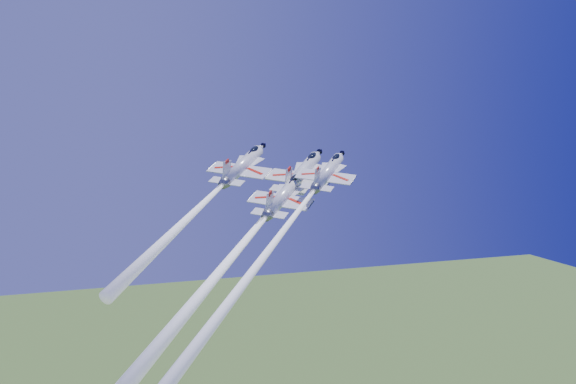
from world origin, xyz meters
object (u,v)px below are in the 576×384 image
object	(u,v)px
jet_left	(206,201)
jet_right	(273,244)
jet_lead	(246,241)
jet_slot	(241,247)

from	to	relation	value
jet_left	jet_right	xyz separation A→B (m)	(5.44, -17.21, -4.11)
jet_lead	jet_slot	bearing A→B (deg)	-73.27
jet_left	jet_right	distance (m)	18.51
jet_lead	jet_left	distance (m)	11.07
jet_slot	jet_left	bearing A→B (deg)	138.88
jet_lead	jet_left	xyz separation A→B (m)	(-3.83, 9.17, 4.89)
jet_lead	jet_right	world-z (taller)	jet_right
jet_lead	jet_left	world-z (taller)	jet_lead
jet_lead	jet_left	bearing A→B (deg)	152.62
jet_lead	jet_right	bearing A→B (deg)	-38.73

